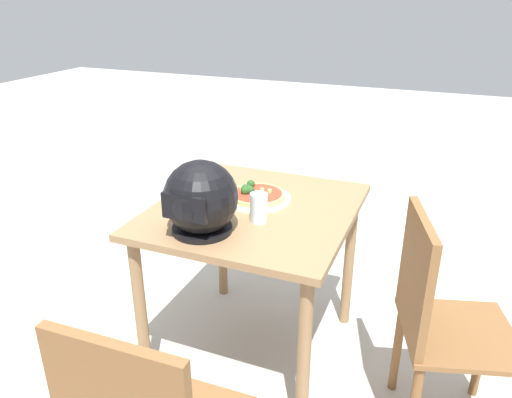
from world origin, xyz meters
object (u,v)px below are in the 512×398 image
at_px(dining_table, 254,230).
at_px(pizza, 256,194).
at_px(motorcycle_helmet, 201,199).
at_px(drinking_glass, 259,208).
at_px(chair_side, 437,317).

distance_m(dining_table, pizza, 0.16).
height_order(pizza, motorcycle_helmet, motorcycle_helmet).
distance_m(dining_table, drinking_glass, 0.22).
bearing_deg(chair_side, pizza, -15.24).
xyz_separation_m(dining_table, pizza, (0.03, -0.08, 0.14)).
height_order(dining_table, chair_side, chair_side).
xyz_separation_m(dining_table, drinking_glass, (-0.07, 0.12, 0.17)).
bearing_deg(dining_table, drinking_glass, 119.32).
distance_m(motorcycle_helmet, drinking_glass, 0.24).
bearing_deg(pizza, chair_side, 164.76).
xyz_separation_m(motorcycle_helmet, chair_side, (-0.87, -0.14, -0.38)).
bearing_deg(dining_table, pizza, -71.50).
bearing_deg(motorcycle_helmet, pizza, -101.72).
distance_m(drinking_glass, chair_side, 0.77).
xyz_separation_m(pizza, chair_side, (-0.80, 0.22, -0.27)).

